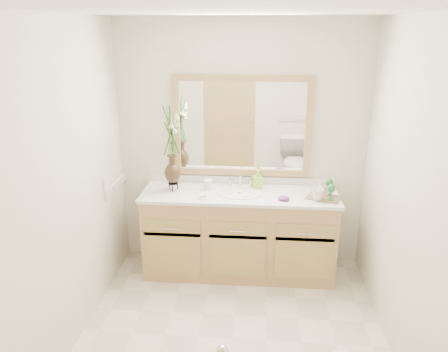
# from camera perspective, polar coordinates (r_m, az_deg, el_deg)

# --- Properties ---
(floor) EXTENTS (2.60, 2.60, 0.00)m
(floor) POSITION_cam_1_polar(r_m,az_deg,el_deg) (3.64, 1.07, -20.46)
(floor) COLOR beige
(floor) RESTS_ON ground
(ceiling) EXTENTS (2.40, 2.60, 0.02)m
(ceiling) POSITION_cam_1_polar(r_m,az_deg,el_deg) (2.81, 1.39, 20.78)
(ceiling) COLOR white
(ceiling) RESTS_ON wall_back
(wall_back) EXTENTS (2.40, 0.02, 2.40)m
(wall_back) POSITION_cam_1_polar(r_m,az_deg,el_deg) (4.26, 2.30, 3.83)
(wall_back) COLOR beige
(wall_back) RESTS_ON floor
(wall_front) EXTENTS (2.40, 0.02, 2.40)m
(wall_front) POSITION_cam_1_polar(r_m,az_deg,el_deg) (1.88, -1.36, -17.29)
(wall_front) COLOR beige
(wall_front) RESTS_ON floor
(wall_left) EXTENTS (0.02, 2.60, 2.40)m
(wall_left) POSITION_cam_1_polar(r_m,az_deg,el_deg) (3.31, -19.99, -1.82)
(wall_left) COLOR beige
(wall_left) RESTS_ON floor
(wall_right) EXTENTS (0.02, 2.60, 2.40)m
(wall_right) POSITION_cam_1_polar(r_m,az_deg,el_deg) (3.19, 23.30, -3.04)
(wall_right) COLOR beige
(wall_right) RESTS_ON floor
(vanity) EXTENTS (1.80, 0.55, 0.80)m
(vanity) POSITION_cam_1_polar(r_m,az_deg,el_deg) (4.28, 1.99, -7.59)
(vanity) COLOR tan
(vanity) RESTS_ON floor
(counter) EXTENTS (1.84, 0.57, 0.03)m
(counter) POSITION_cam_1_polar(r_m,az_deg,el_deg) (4.11, 2.05, -2.41)
(counter) COLOR silver
(counter) RESTS_ON vanity
(sink) EXTENTS (0.38, 0.34, 0.23)m
(sink) POSITION_cam_1_polar(r_m,az_deg,el_deg) (4.10, 2.03, -3.00)
(sink) COLOR white
(sink) RESTS_ON counter
(mirror) EXTENTS (1.32, 0.04, 0.97)m
(mirror) POSITION_cam_1_polar(r_m,az_deg,el_deg) (4.19, 2.32, 6.46)
(mirror) COLOR white
(mirror) RESTS_ON wall_back
(switch_plate) EXTENTS (0.02, 0.12, 0.12)m
(switch_plate) POSITION_cam_1_polar(r_m,az_deg,el_deg) (4.04, -15.13, -0.93)
(switch_plate) COLOR white
(switch_plate) RESTS_ON wall_left
(door) EXTENTS (0.80, 0.03, 2.00)m
(door) POSITION_cam_1_polar(r_m,az_deg,el_deg) (2.06, -10.18, -20.87)
(door) COLOR tan
(door) RESTS_ON floor
(flower_vase) EXTENTS (0.18, 0.18, 0.72)m
(flower_vase) POSITION_cam_1_polar(r_m,az_deg,el_deg) (4.04, -6.90, 4.68)
(flower_vase) COLOR black
(flower_vase) RESTS_ON counter
(tumbler) EXTENTS (0.08, 0.08, 0.10)m
(tumbler) POSITION_cam_1_polar(r_m,az_deg,el_deg) (4.17, -2.11, -1.13)
(tumbler) COLOR silver
(tumbler) RESTS_ON counter
(soap_dish) EXTENTS (0.11, 0.11, 0.03)m
(soap_dish) POSITION_cam_1_polar(r_m,az_deg,el_deg) (3.97, -2.72, -2.75)
(soap_dish) COLOR silver
(soap_dish) RESTS_ON counter
(soap_bottle) EXTENTS (0.09, 0.09, 0.16)m
(soap_bottle) POSITION_cam_1_polar(r_m,az_deg,el_deg) (4.20, 4.38, -0.53)
(soap_bottle) COLOR #94E435
(soap_bottle) RESTS_ON counter
(purple_dish) EXTENTS (0.13, 0.11, 0.04)m
(purple_dish) POSITION_cam_1_polar(r_m,az_deg,el_deg) (3.96, 7.80, -2.89)
(purple_dish) COLOR #662777
(purple_dish) RESTS_ON counter
(tray) EXTENTS (0.34, 0.29, 0.01)m
(tray) POSITION_cam_1_polar(r_m,az_deg,el_deg) (4.07, 12.84, -2.76)
(tray) COLOR brown
(tray) RESTS_ON counter
(mug_left) EXTENTS (0.14, 0.14, 0.11)m
(mug_left) POSITION_cam_1_polar(r_m,az_deg,el_deg) (3.98, 12.11, -2.27)
(mug_left) COLOR silver
(mug_left) RESTS_ON tray
(mug_right) EXTENTS (0.13, 0.13, 0.11)m
(mug_right) POSITION_cam_1_polar(r_m,az_deg,el_deg) (4.10, 13.04, -1.69)
(mug_right) COLOR silver
(mug_right) RESTS_ON tray
(goblet_front) EXTENTS (0.07, 0.07, 0.15)m
(goblet_front) POSITION_cam_1_polar(r_m,az_deg,el_deg) (3.98, 13.86, -1.68)
(goblet_front) COLOR #246C2F
(goblet_front) RESTS_ON tray
(goblet_back) EXTENTS (0.07, 0.07, 0.16)m
(goblet_back) POSITION_cam_1_polar(r_m,az_deg,el_deg) (4.10, 13.59, -0.95)
(goblet_back) COLOR #246C2F
(goblet_back) RESTS_ON tray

